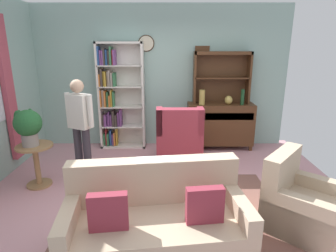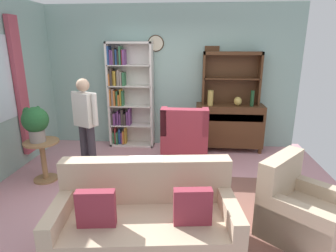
{
  "view_description": "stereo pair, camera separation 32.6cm",
  "coord_description": "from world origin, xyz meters",
  "px_view_note": "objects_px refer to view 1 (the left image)",
  "views": [
    {
      "loc": [
        0.11,
        -3.61,
        2.08
      ],
      "look_at": [
        0.1,
        0.2,
        0.95
      ],
      "focal_mm": 30.18,
      "sensor_mm": 36.0,
      "label": 1
    },
    {
      "loc": [
        0.44,
        -3.59,
        2.08
      ],
      "look_at": [
        0.1,
        0.2,
        0.95
      ],
      "focal_mm": 30.18,
      "sensor_mm": 36.0,
      "label": 2
    }
  ],
  "objects_px": {
    "wingback_chair": "(180,143)",
    "armchair_floral": "(302,205)",
    "vase_tall": "(203,97)",
    "couch_floral": "(157,224)",
    "person_reading": "(81,122)",
    "bookshelf": "(118,96)",
    "bottle_wine": "(244,97)",
    "vase_round": "(230,100)",
    "potted_plant_large": "(29,125)",
    "sideboard_hutch": "(223,70)",
    "sideboard": "(221,124)",
    "plant_stand": "(38,161)"
  },
  "relations": [
    {
      "from": "wingback_chair",
      "to": "armchair_floral",
      "type": "bearing_deg",
      "value": -53.86
    },
    {
      "from": "vase_tall",
      "to": "couch_floral",
      "type": "xyz_separation_m",
      "value": [
        -0.78,
        -2.92,
        -0.75
      ]
    },
    {
      "from": "wingback_chair",
      "to": "person_reading",
      "type": "xyz_separation_m",
      "value": [
        -1.54,
        -0.5,
        0.52
      ]
    },
    {
      "from": "bookshelf",
      "to": "armchair_floral",
      "type": "distance_m",
      "value": 3.79
    },
    {
      "from": "bottle_wine",
      "to": "wingback_chair",
      "type": "height_order",
      "value": "bottle_wine"
    },
    {
      "from": "couch_floral",
      "to": "armchair_floral",
      "type": "bearing_deg",
      "value": 13.03
    },
    {
      "from": "bookshelf",
      "to": "person_reading",
      "type": "relative_size",
      "value": 1.35
    },
    {
      "from": "person_reading",
      "to": "vase_round",
      "type": "bearing_deg",
      "value": 26.12
    },
    {
      "from": "bottle_wine",
      "to": "potted_plant_large",
      "type": "relative_size",
      "value": 0.56
    },
    {
      "from": "vase_round",
      "to": "sideboard_hutch",
      "type": "bearing_deg",
      "value": 126.48
    },
    {
      "from": "bookshelf",
      "to": "vase_tall",
      "type": "height_order",
      "value": "bookshelf"
    },
    {
      "from": "sideboard",
      "to": "person_reading",
      "type": "relative_size",
      "value": 0.83
    },
    {
      "from": "vase_tall",
      "to": "wingback_chair",
      "type": "bearing_deg",
      "value": -122.68
    },
    {
      "from": "vase_round",
      "to": "sideboard",
      "type": "bearing_deg",
      "value": 152.83
    },
    {
      "from": "wingback_chair",
      "to": "person_reading",
      "type": "distance_m",
      "value": 1.71
    },
    {
      "from": "vase_tall",
      "to": "armchair_floral",
      "type": "xyz_separation_m",
      "value": [
        0.87,
        -2.54,
        -0.77
      ]
    },
    {
      "from": "bookshelf",
      "to": "sideboard_hutch",
      "type": "height_order",
      "value": "bookshelf"
    },
    {
      "from": "vase_round",
      "to": "person_reading",
      "type": "relative_size",
      "value": 0.11
    },
    {
      "from": "bookshelf",
      "to": "vase_round",
      "type": "distance_m",
      "value": 2.2
    },
    {
      "from": "vase_tall",
      "to": "bottle_wine",
      "type": "distance_m",
      "value": 0.78
    },
    {
      "from": "couch_floral",
      "to": "potted_plant_large",
      "type": "distance_m",
      "value": 2.43
    },
    {
      "from": "sideboard",
      "to": "armchair_floral",
      "type": "relative_size",
      "value": 1.2
    },
    {
      "from": "potted_plant_large",
      "to": "vase_tall",
      "type": "bearing_deg",
      "value": 30.0
    },
    {
      "from": "bookshelf",
      "to": "potted_plant_large",
      "type": "relative_size",
      "value": 3.95
    },
    {
      "from": "bottle_wine",
      "to": "plant_stand",
      "type": "bearing_deg",
      "value": -155.87
    },
    {
      "from": "armchair_floral",
      "to": "potted_plant_large",
      "type": "distance_m",
      "value": 3.73
    },
    {
      "from": "sideboard_hutch",
      "to": "bottle_wine",
      "type": "bearing_deg",
      "value": -26.96
    },
    {
      "from": "plant_stand",
      "to": "bottle_wine",
      "type": "bearing_deg",
      "value": 24.13
    },
    {
      "from": "sideboard_hutch",
      "to": "person_reading",
      "type": "distance_m",
      "value": 2.86
    },
    {
      "from": "bookshelf",
      "to": "couch_floral",
      "type": "xyz_separation_m",
      "value": [
        0.89,
        -3.08,
        -0.74
      ]
    },
    {
      "from": "sideboard_hutch",
      "to": "bottle_wine",
      "type": "xyz_separation_m",
      "value": [
        0.39,
        -0.2,
        -0.49
      ]
    },
    {
      "from": "couch_floral",
      "to": "potted_plant_large",
      "type": "xyz_separation_m",
      "value": [
        -1.88,
        1.39,
        0.64
      ]
    },
    {
      "from": "sideboard_hutch",
      "to": "plant_stand",
      "type": "distance_m",
      "value": 3.65
    },
    {
      "from": "bookshelf",
      "to": "sideboard",
      "type": "height_order",
      "value": "bookshelf"
    },
    {
      "from": "person_reading",
      "to": "sideboard",
      "type": "bearing_deg",
      "value": 28.58
    },
    {
      "from": "vase_tall",
      "to": "wingback_chair",
      "type": "height_order",
      "value": "vase_tall"
    },
    {
      "from": "couch_floral",
      "to": "bookshelf",
      "type": "bearing_deg",
      "value": 106.15
    },
    {
      "from": "vase_tall",
      "to": "vase_round",
      "type": "relative_size",
      "value": 1.69
    },
    {
      "from": "plant_stand",
      "to": "person_reading",
      "type": "distance_m",
      "value": 0.85
    },
    {
      "from": "plant_stand",
      "to": "sideboard_hutch",
      "type": "bearing_deg",
      "value": 29.78
    },
    {
      "from": "sideboard_hutch",
      "to": "couch_floral",
      "type": "distance_m",
      "value": 3.55
    },
    {
      "from": "armchair_floral",
      "to": "sideboard_hutch",
      "type": "bearing_deg",
      "value": 99.9
    },
    {
      "from": "bottle_wine",
      "to": "couch_floral",
      "type": "relative_size",
      "value": 0.16
    },
    {
      "from": "couch_floral",
      "to": "person_reading",
      "type": "xyz_separation_m",
      "value": [
        -1.23,
        1.7,
        0.59
      ]
    },
    {
      "from": "bottle_wine",
      "to": "bookshelf",
      "type": "bearing_deg",
      "value": 176.02
    },
    {
      "from": "couch_floral",
      "to": "person_reading",
      "type": "bearing_deg",
      "value": 125.88
    },
    {
      "from": "wingback_chair",
      "to": "bottle_wine",
      "type": "bearing_deg",
      "value": 29.83
    },
    {
      "from": "vase_tall",
      "to": "wingback_chair",
      "type": "relative_size",
      "value": 0.27
    },
    {
      "from": "vase_round",
      "to": "couch_floral",
      "type": "relative_size",
      "value": 0.09
    },
    {
      "from": "sideboard_hutch",
      "to": "armchair_floral",
      "type": "relative_size",
      "value": 1.02
    }
  ]
}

